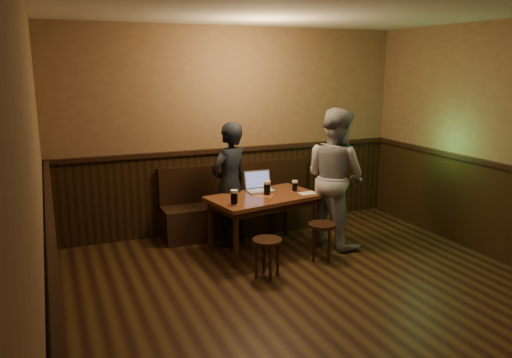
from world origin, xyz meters
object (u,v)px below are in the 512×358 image
at_px(pint_right, 295,186).
at_px(person_suit, 230,184).
at_px(pub_table, 263,203).
at_px(stool_right, 322,231).
at_px(bench, 240,210).
at_px(pint_mid, 267,188).
at_px(pint_left, 234,197).
at_px(laptop, 259,186).
at_px(person_grey, 335,177).
at_px(stool_left, 267,247).

relative_size(pint_right, person_suit, 0.09).
height_order(pub_table, stool_right, pub_table).
relative_size(bench, pint_mid, 12.44).
height_order(stool_right, pint_mid, pint_mid).
relative_size(bench, pint_left, 12.50).
relative_size(pub_table, laptop, 3.96).
bearing_deg(person_suit, person_grey, 131.14).
relative_size(pint_mid, pint_right, 1.21).
bearing_deg(laptop, pint_mid, -86.79).
height_order(stool_right, pint_right, pint_right).
bearing_deg(pub_table, pint_right, -6.98).
bearing_deg(stool_left, bench, 79.43).
distance_m(stool_left, pint_mid, 0.96).
bearing_deg(pint_right, pub_table, -176.33).
bearing_deg(pint_right, stool_right, -83.36).
relative_size(stool_left, pint_left, 2.48).
distance_m(pub_table, laptop, 0.31).
height_order(stool_left, pint_right, pint_right).
bearing_deg(stool_left, pint_left, 108.96).
height_order(stool_right, person_grey, person_grey).
relative_size(pub_table, pint_left, 8.19).
relative_size(pint_left, pint_right, 1.20).
relative_size(stool_left, pint_right, 2.99).
relative_size(stool_left, pint_mid, 2.47).
relative_size(pub_table, stool_right, 3.22).
xyz_separation_m(stool_left, person_grey, (1.23, 0.64, 0.54)).
xyz_separation_m(bench, pint_right, (0.45, -0.77, 0.47)).
distance_m(stool_right, pint_right, 0.73).
relative_size(bench, person_suit, 1.38).
distance_m(pub_table, person_suit, 0.52).
relative_size(stool_left, person_grey, 0.25).
relative_size(bench, stool_left, 5.03).
distance_m(stool_left, pint_right, 1.17).
height_order(pub_table, laptop, laptop).
distance_m(bench, laptop, 0.72).
distance_m(stool_left, pint_left, 0.72).
xyz_separation_m(bench, stool_left, (-0.29, -1.57, 0.04)).
bearing_deg(pint_mid, bench, 93.96).
bearing_deg(person_suit, stool_right, 104.74).
relative_size(pint_mid, laptop, 0.49).
bearing_deg(stool_right, pint_left, 162.19).
bearing_deg(pub_table, person_grey, -18.65).
relative_size(bench, laptop, 6.04).
bearing_deg(person_suit, pint_left, 48.55).
distance_m(pub_table, person_grey, 0.99).
relative_size(pint_right, laptop, 0.40).
height_order(stool_left, pint_mid, pint_mid).
bearing_deg(stool_right, bench, 110.81).
bearing_deg(pint_left, stool_left, -71.04).
height_order(pint_right, person_grey, person_grey).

